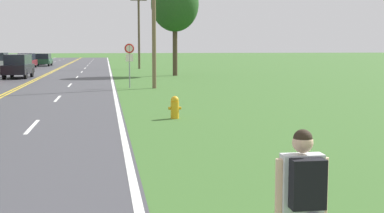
# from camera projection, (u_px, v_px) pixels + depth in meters

# --- Properties ---
(hitchhiker_person) EXTENTS (0.56, 0.41, 1.65)m
(hitchhiker_person) POSITION_uv_depth(u_px,v_px,m) (303.00, 192.00, 5.43)
(hitchhiker_person) COLOR navy
(hitchhiker_person) RESTS_ON ground
(fire_hydrant) EXTENTS (0.45, 0.29, 0.78)m
(fire_hydrant) POSITION_uv_depth(u_px,v_px,m) (175.00, 107.00, 18.37)
(fire_hydrant) COLOR gold
(fire_hydrant) RESTS_ON ground
(traffic_sign) EXTENTS (0.60, 0.10, 2.66)m
(traffic_sign) POSITION_uv_depth(u_px,v_px,m) (129.00, 54.00, 31.75)
(traffic_sign) COLOR gray
(traffic_sign) RESTS_ON ground
(utility_pole_midground) EXTENTS (1.80, 0.24, 9.67)m
(utility_pole_midground) POSITION_uv_depth(u_px,v_px,m) (154.00, 3.00, 31.18)
(utility_pole_midground) COLOR brown
(utility_pole_midground) RESTS_ON ground
(utility_pole_far) EXTENTS (1.80, 0.24, 8.12)m
(utility_pole_far) POSITION_uv_depth(u_px,v_px,m) (139.00, 31.00, 58.87)
(utility_pole_far) COLOR brown
(utility_pole_far) RESTS_ON ground
(tree_mid_treeline) EXTENTS (4.01, 4.01, 8.32)m
(tree_mid_treeline) POSITION_uv_depth(u_px,v_px,m) (175.00, 4.00, 44.81)
(tree_mid_treeline) COLOR #473828
(tree_mid_treeline) RESTS_ON ground
(car_black_suv_mid_near) EXTENTS (1.94, 4.54, 1.85)m
(car_black_suv_mid_near) POSITION_uv_depth(u_px,v_px,m) (18.00, 66.00, 41.78)
(car_black_suv_mid_near) COLOR black
(car_black_suv_mid_near) RESTS_ON ground
(car_maroon_suv_receding) EXTENTS (1.75, 4.79, 1.69)m
(car_maroon_suv_receding) POSITION_uv_depth(u_px,v_px,m) (27.00, 60.00, 61.40)
(car_maroon_suv_receding) COLOR black
(car_maroon_suv_receding) RESTS_ON ground
(car_dark_green_hatchback_distant) EXTENTS (2.03, 4.03, 1.58)m
(car_dark_green_hatchback_distant) POSITION_uv_depth(u_px,v_px,m) (43.00, 59.00, 67.50)
(car_dark_green_hatchback_distant) COLOR black
(car_dark_green_hatchback_distant) RESTS_ON ground
(car_dark_grey_sedan_horizon) EXTENTS (2.06, 4.25, 1.48)m
(car_dark_grey_sedan_horizon) POSITION_uv_depth(u_px,v_px,m) (39.00, 59.00, 73.54)
(car_dark_grey_sedan_horizon) COLOR black
(car_dark_grey_sedan_horizon) RESTS_ON ground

